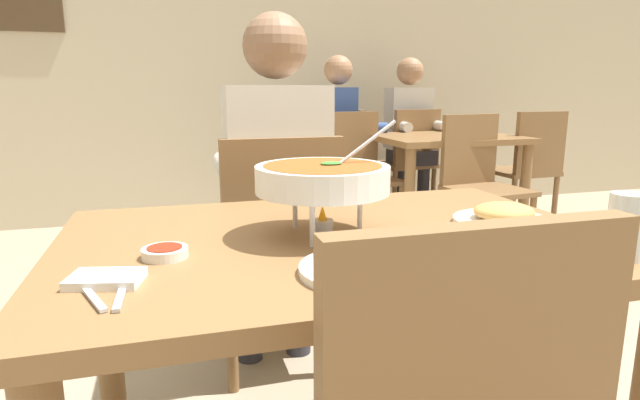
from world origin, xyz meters
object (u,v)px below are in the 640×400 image
appetizer_plate (503,217)px  diner_main (275,177)px  sauce_dish (165,252)px  drink_glass (626,230)px  dining_table_far (445,153)px  chair_bg_corner (529,163)px  patron_bg_left (343,130)px  patron_bg_middle (410,128)px  dining_table_main (338,280)px  chair_bg_left (343,159)px  chair_bg_right (358,168)px  curry_bowl (323,179)px  chair_bg_window (479,177)px  chair_bg_middle (409,157)px  rice_plate (365,263)px  chair_diner_main (278,242)px

appetizer_plate → diner_main: bearing=118.6°
sauce_dish → drink_glass: drink_glass is taller
dining_table_far → chair_bg_corner: 0.68m
patron_bg_left → patron_bg_middle: (0.62, 0.08, 0.00)m
appetizer_plate → dining_table_far: (1.14, 2.29, -0.15)m
dining_table_main → chair_bg_left: 3.00m
sauce_dish → chair_bg_right: bearing=61.8°
sauce_dish → chair_bg_corner: bearing=40.9°
curry_bowl → chair_bg_window: size_ratio=0.37×
appetizer_plate → sauce_dish: bearing=-177.5°
chair_bg_left → chair_bg_corner: bearing=-27.0°
patron_bg_middle → dining_table_far: bearing=-90.4°
chair_bg_right → drink_glass: bearing=-99.1°
drink_glass → chair_bg_middle: size_ratio=0.14×
patron_bg_middle → diner_main: bearing=-126.3°
dining_table_far → chair_bg_middle: (-0.03, 0.54, -0.09)m
sauce_dish → patron_bg_middle: (1.94, 2.92, 0.00)m
rice_plate → drink_glass: 0.52m
chair_diner_main → chair_bg_corner: (2.22, 1.49, 0.00)m
drink_glass → chair_diner_main: bearing=115.4°
rice_plate → chair_bg_corner: 3.34m
appetizer_plate → chair_bg_left: chair_bg_left is taller
chair_bg_middle → chair_bg_window: 1.02m
diner_main → curry_bowl: diner_main is taller
appetizer_plate → chair_bg_middle: size_ratio=0.27×
curry_bowl → drink_glass: size_ratio=2.56×
patron_bg_left → patron_bg_middle: same height
drink_glass → chair_bg_corner: 3.07m
chair_diner_main → drink_glass: 1.16m
rice_plate → chair_bg_corner: chair_bg_corner is taller
curry_bowl → patron_bg_left: (0.98, 2.77, -0.11)m
dining_table_main → patron_bg_left: 2.93m
patron_bg_middle → chair_bg_window: bearing=-91.7°
drink_glass → chair_bg_middle: (1.04, 3.11, -0.28)m
chair_diner_main → patron_bg_middle: size_ratio=0.69×
dining_table_main → appetizer_plate: 0.44m
dining_table_far → chair_bg_window: chair_bg_window is taller
chair_diner_main → dining_table_far: bearing=45.0°
chair_bg_right → patron_bg_left: (0.03, 0.43, 0.24)m
appetizer_plate → sauce_dish: size_ratio=2.67×
chair_diner_main → rice_plate: chair_diner_main is taller
rice_plate → chair_bg_right: size_ratio=0.27×
chair_bg_left → drink_glass: bearing=-98.7°
diner_main → chair_bg_corner: size_ratio=1.46×
sauce_dish → dining_table_far: (1.93, 2.32, -0.14)m
drink_glass → patron_bg_left: (0.46, 3.09, -0.04)m
chair_bg_right → patron_bg_middle: 0.86m
chair_diner_main → rice_plate: 0.99m
rice_plate → chair_bg_left: bearing=72.0°
rice_plate → patron_bg_left: size_ratio=0.18×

